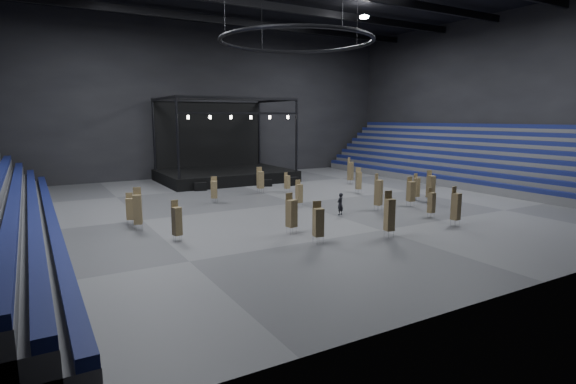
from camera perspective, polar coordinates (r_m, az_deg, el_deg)
floor at (r=37.45m, az=1.02°, el=-1.44°), size 50.00×50.00×0.00m
wall_back at (r=55.86m, az=-10.34°, el=11.28°), size 50.00×0.20×18.00m
wall_front at (r=21.77m, az=31.79°, el=13.16°), size 50.00×0.20×18.00m
wall_right at (r=54.12m, az=24.81°, el=10.64°), size 0.20×42.00×18.00m
bleachers_right at (r=52.70m, az=22.96°, el=2.88°), size 7.20×40.00×6.40m
stage at (r=51.68m, az=-8.30°, el=3.10°), size 14.00×10.00×9.20m
truss_ring at (r=37.25m, az=1.08°, el=18.61°), size 12.30×12.30×5.15m
flight_case_left at (r=44.65m, az=-11.08°, el=0.68°), size 1.30×0.82×0.81m
flight_case_mid at (r=46.65m, az=-2.68°, el=1.15°), size 1.17×0.88×0.70m
flight_case_right at (r=47.17m, az=0.54°, el=1.36°), size 1.33×0.70×0.87m
chair_stack_0 at (r=37.24m, az=15.33°, el=0.14°), size 0.55×0.55×2.40m
chair_stack_1 at (r=27.30m, az=12.75°, el=-2.74°), size 0.57×0.57×2.80m
chair_stack_2 at (r=27.42m, az=0.43°, el=-2.64°), size 0.63×0.63×2.53m
chair_stack_3 at (r=42.44m, az=-3.55°, el=1.62°), size 0.58×0.58×2.46m
chair_stack_4 at (r=37.85m, az=-9.38°, el=0.37°), size 0.68×0.68×2.21m
chair_stack_5 at (r=48.62m, az=7.92°, el=2.71°), size 0.67×0.67×2.84m
chair_stack_6 at (r=33.55m, az=17.75°, el=-1.24°), size 0.46×0.46×2.14m
chair_stack_7 at (r=40.03m, az=16.01°, el=0.63°), size 0.41×0.41×2.34m
chair_stack_8 at (r=35.61m, az=1.41°, el=-0.13°), size 0.47×0.47×2.20m
chair_stack_9 at (r=42.82m, az=-0.11°, el=1.32°), size 0.53×0.53×1.91m
chair_stack_10 at (r=29.81m, az=-18.56°, el=-2.02°), size 0.63×0.63×2.75m
chair_stack_11 at (r=31.48m, az=20.54°, el=-1.65°), size 0.55×0.55×2.61m
chair_stack_12 at (r=42.70m, az=8.96°, el=1.51°), size 0.64×0.64×2.43m
chair_stack_13 at (r=31.48m, az=-19.46°, el=-1.96°), size 0.56×0.56×2.16m
chair_stack_14 at (r=26.56m, az=-13.94°, el=-3.53°), size 0.55×0.55×2.41m
chair_stack_15 at (r=35.00m, az=11.40°, el=0.01°), size 0.67×0.67×2.85m
chair_stack_16 at (r=39.29m, az=17.66°, el=0.73°), size 0.55×0.55×2.74m
chair_stack_17 at (r=25.37m, az=3.85°, el=-3.77°), size 0.61×0.61×2.43m
man_center at (r=33.08m, az=6.65°, el=-1.52°), size 0.69×0.57×1.63m
crew_member at (r=40.78m, az=15.75°, el=0.22°), size 0.82×0.92×1.57m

